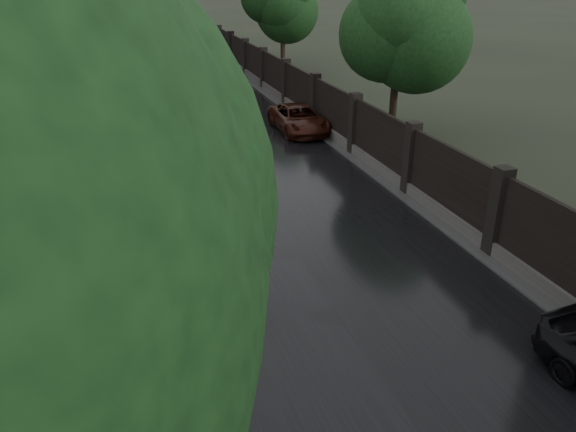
% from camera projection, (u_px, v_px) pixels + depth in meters
% --- Properties ---
extents(fence_right, '(0.45, 75.72, 2.70)m').
position_uv_depth(fence_right, '(276.00, 81.00, 35.18)').
color(fence_right, '#383533').
rests_on(fence_right, ground).
extents(tree_left_far, '(4.25, 4.25, 7.39)m').
position_uv_depth(tree_left_far, '(47.00, 18.00, 28.19)').
color(tree_left_far, black).
rests_on(tree_left_far, ground).
extents(tree_right_b, '(4.08, 4.08, 7.01)m').
position_uv_depth(tree_right_b, '(399.00, 31.00, 25.66)').
color(tree_right_b, black).
rests_on(tree_right_b, ground).
extents(tree_right_c, '(4.08, 4.08, 7.01)m').
position_uv_depth(tree_right_c, '(283.00, 5.00, 41.28)').
color(tree_right_c, black).
rests_on(tree_right_c, ground).
extents(traffic_light, '(0.16, 0.32, 4.00)m').
position_uv_depth(traffic_light, '(136.00, 90.00, 26.05)').
color(traffic_light, '#59595E').
rests_on(traffic_light, ground).
extents(hatchback_left, '(1.74, 3.85, 1.28)m').
position_uv_depth(hatchback_left, '(212.00, 273.00, 14.23)').
color(hatchback_left, black).
rests_on(hatchback_left, ground).
extents(car_right_far, '(2.17, 4.70, 1.31)m').
position_uv_depth(car_right_far, '(299.00, 119.00, 28.15)').
color(car_right_far, black).
rests_on(car_right_far, ground).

